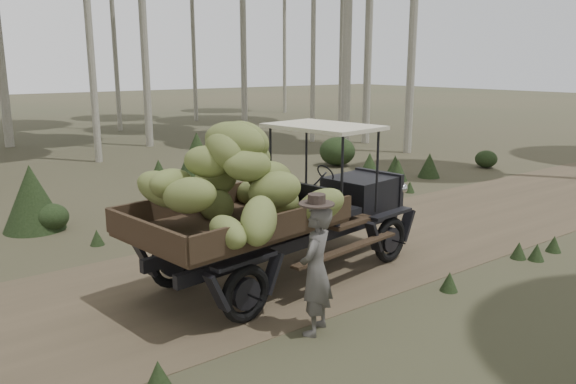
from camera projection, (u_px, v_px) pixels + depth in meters
name	position (u px, v px, depth m)	size (l,w,h in m)	color
ground	(278.00, 266.00, 9.38)	(120.00, 120.00, 0.00)	#473D2B
dirt_track	(278.00, 266.00, 9.38)	(70.00, 4.00, 0.01)	brown
banana_truck	(264.00, 189.00, 8.38)	(5.31, 2.86, 2.62)	black
farmer	(316.00, 269.00, 6.92)	(0.72, 0.64, 1.79)	#4E4B48
undergrowth	(345.00, 219.00, 10.22)	(22.78, 21.27, 1.39)	#233319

